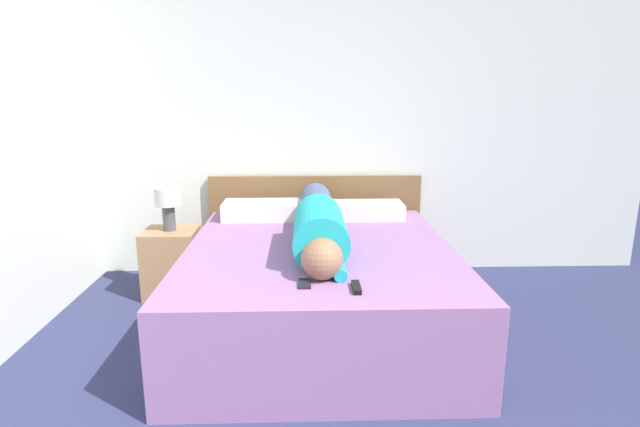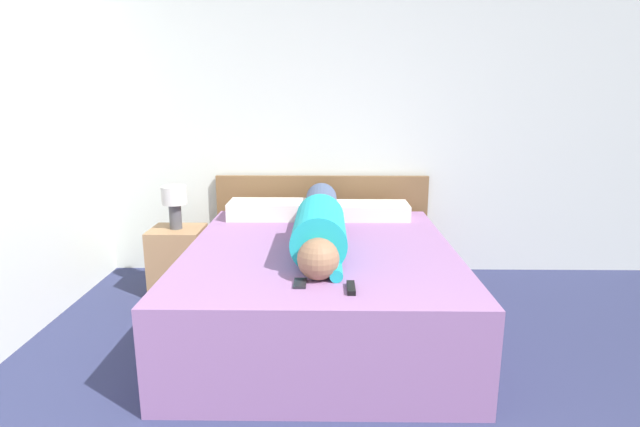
{
  "view_description": "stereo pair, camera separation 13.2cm",
  "coord_description": "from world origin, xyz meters",
  "px_view_note": "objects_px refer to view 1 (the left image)",
  "views": [
    {
      "loc": [
        -0.3,
        -0.85,
        1.51
      ],
      "look_at": [
        -0.21,
        2.06,
        0.82
      ],
      "focal_mm": 28.0,
      "sensor_mm": 36.0,
      "label": 1
    },
    {
      "loc": [
        -0.17,
        -0.85,
        1.51
      ],
      "look_at": [
        -0.21,
        2.06,
        0.82
      ],
      "focal_mm": 28.0,
      "sensor_mm": 36.0,
      "label": 2
    }
  ],
  "objects_px": {
    "nightstand": "(172,262)",
    "person_lying": "(319,223)",
    "table_lamp": "(168,202)",
    "pillow_second": "(366,210)",
    "bed": "(319,288)",
    "pillow_near_headboard": "(262,210)",
    "cell_phone": "(305,284)",
    "tv_remote": "(356,287)"
  },
  "relations": [
    {
      "from": "cell_phone",
      "to": "pillow_near_headboard",
      "type": "bearing_deg",
      "value": 103.1
    },
    {
      "from": "pillow_near_headboard",
      "to": "person_lying",
      "type": "bearing_deg",
      "value": -58.76
    },
    {
      "from": "tv_remote",
      "to": "cell_phone",
      "type": "xyz_separation_m",
      "value": [
        -0.26,
        0.07,
        -0.01
      ]
    },
    {
      "from": "bed",
      "to": "pillow_near_headboard",
      "type": "height_order",
      "value": "pillow_near_headboard"
    },
    {
      "from": "person_lying",
      "to": "pillow_near_headboard",
      "type": "bearing_deg",
      "value": 121.24
    },
    {
      "from": "pillow_second",
      "to": "table_lamp",
      "type": "bearing_deg",
      "value": -175.18
    },
    {
      "from": "bed",
      "to": "tv_remote",
      "type": "relative_size",
      "value": 13.13
    },
    {
      "from": "nightstand",
      "to": "pillow_near_headboard",
      "type": "height_order",
      "value": "pillow_near_headboard"
    },
    {
      "from": "table_lamp",
      "to": "cell_phone",
      "type": "xyz_separation_m",
      "value": [
        1.02,
        -1.29,
        -0.16
      ]
    },
    {
      "from": "bed",
      "to": "person_lying",
      "type": "relative_size",
      "value": 1.21
    },
    {
      "from": "table_lamp",
      "to": "person_lying",
      "type": "distance_m",
      "value": 1.25
    },
    {
      "from": "pillow_second",
      "to": "nightstand",
      "type": "bearing_deg",
      "value": -175.18
    },
    {
      "from": "table_lamp",
      "to": "cell_phone",
      "type": "relative_size",
      "value": 2.53
    },
    {
      "from": "nightstand",
      "to": "bed",
      "type": "bearing_deg",
      "value": -29.15
    },
    {
      "from": "nightstand",
      "to": "person_lying",
      "type": "distance_m",
      "value": 1.33
    },
    {
      "from": "pillow_near_headboard",
      "to": "tv_remote",
      "type": "xyz_separation_m",
      "value": [
        0.59,
        -1.49,
        -0.05
      ]
    },
    {
      "from": "person_lying",
      "to": "pillow_second",
      "type": "xyz_separation_m",
      "value": [
        0.4,
        0.7,
        -0.08
      ]
    },
    {
      "from": "nightstand",
      "to": "pillow_near_headboard",
      "type": "distance_m",
      "value": 0.8
    },
    {
      "from": "tv_remote",
      "to": "person_lying",
      "type": "bearing_deg",
      "value": 101.72
    },
    {
      "from": "nightstand",
      "to": "cell_phone",
      "type": "distance_m",
      "value": 1.67
    },
    {
      "from": "table_lamp",
      "to": "person_lying",
      "type": "relative_size",
      "value": 0.2
    },
    {
      "from": "bed",
      "to": "pillow_near_headboard",
      "type": "distance_m",
      "value": 0.93
    },
    {
      "from": "bed",
      "to": "pillow_near_headboard",
      "type": "xyz_separation_m",
      "value": [
        -0.42,
        0.75,
        0.35
      ]
    },
    {
      "from": "bed",
      "to": "pillow_second",
      "type": "xyz_separation_m",
      "value": [
        0.39,
        0.75,
        0.34
      ]
    },
    {
      "from": "person_lying",
      "to": "pillow_second",
      "type": "bearing_deg",
      "value": 60.42
    },
    {
      "from": "table_lamp",
      "to": "person_lying",
      "type": "height_order",
      "value": "person_lying"
    },
    {
      "from": "cell_phone",
      "to": "tv_remote",
      "type": "bearing_deg",
      "value": -16.05
    },
    {
      "from": "table_lamp",
      "to": "pillow_second",
      "type": "bearing_deg",
      "value": 4.82
    },
    {
      "from": "nightstand",
      "to": "tv_remote",
      "type": "height_order",
      "value": "tv_remote"
    },
    {
      "from": "nightstand",
      "to": "cell_phone",
      "type": "bearing_deg",
      "value": -51.6
    },
    {
      "from": "person_lying",
      "to": "cell_phone",
      "type": "distance_m",
      "value": 0.74
    },
    {
      "from": "tv_remote",
      "to": "bed",
      "type": "bearing_deg",
      "value": 102.37
    },
    {
      "from": "person_lying",
      "to": "cell_phone",
      "type": "height_order",
      "value": "person_lying"
    },
    {
      "from": "bed",
      "to": "table_lamp",
      "type": "height_order",
      "value": "table_lamp"
    },
    {
      "from": "person_lying",
      "to": "pillow_second",
      "type": "distance_m",
      "value": 0.8
    },
    {
      "from": "bed",
      "to": "pillow_near_headboard",
      "type": "relative_size",
      "value": 3.28
    },
    {
      "from": "nightstand",
      "to": "person_lying",
      "type": "relative_size",
      "value": 0.31
    },
    {
      "from": "pillow_near_headboard",
      "to": "tv_remote",
      "type": "distance_m",
      "value": 1.6
    },
    {
      "from": "table_lamp",
      "to": "pillow_second",
      "type": "distance_m",
      "value": 1.52
    },
    {
      "from": "pillow_second",
      "to": "tv_remote",
      "type": "bearing_deg",
      "value": -98.8
    },
    {
      "from": "pillow_second",
      "to": "cell_phone",
      "type": "relative_size",
      "value": 4.39
    },
    {
      "from": "nightstand",
      "to": "tv_remote",
      "type": "distance_m",
      "value": 1.9
    }
  ]
}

